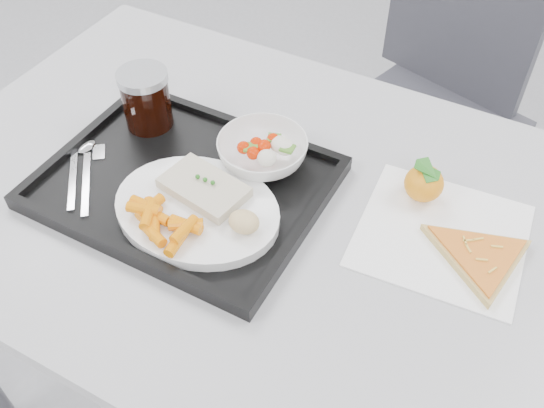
{
  "coord_description": "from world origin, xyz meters",
  "views": [
    {
      "loc": [
        0.34,
        -0.3,
        1.47
      ],
      "look_at": [
        0.03,
        0.28,
        0.77
      ],
      "focal_mm": 40.0,
      "sensor_mm": 36.0,
      "label": 1
    }
  ],
  "objects_px": {
    "chair": "(438,85)",
    "tray": "(185,184)",
    "tangerine": "(424,183)",
    "pizza_slice": "(480,257)",
    "dinner_plate": "(197,210)",
    "table": "(263,225)",
    "salad_bowl": "(263,152)",
    "cola_glass": "(146,98)"
  },
  "relations": [
    {
      "from": "chair",
      "to": "tray",
      "type": "height_order",
      "value": "chair"
    },
    {
      "from": "tangerine",
      "to": "pizza_slice",
      "type": "xyz_separation_m",
      "value": [
        0.12,
        -0.08,
        -0.02
      ]
    },
    {
      "from": "chair",
      "to": "dinner_plate",
      "type": "height_order",
      "value": "chair"
    },
    {
      "from": "dinner_plate",
      "to": "pizza_slice",
      "type": "relative_size",
      "value": 1.18
    },
    {
      "from": "tangerine",
      "to": "table",
      "type": "bearing_deg",
      "value": -151.71
    },
    {
      "from": "dinner_plate",
      "to": "salad_bowl",
      "type": "relative_size",
      "value": 1.78
    },
    {
      "from": "tangerine",
      "to": "tray",
      "type": "bearing_deg",
      "value": -155.1
    },
    {
      "from": "chair",
      "to": "cola_glass",
      "type": "relative_size",
      "value": 8.61
    },
    {
      "from": "chair",
      "to": "dinner_plate",
      "type": "relative_size",
      "value": 3.44
    },
    {
      "from": "tray",
      "to": "cola_glass",
      "type": "height_order",
      "value": "cola_glass"
    },
    {
      "from": "tray",
      "to": "salad_bowl",
      "type": "distance_m",
      "value": 0.14
    },
    {
      "from": "salad_bowl",
      "to": "tangerine",
      "type": "bearing_deg",
      "value": 12.9
    },
    {
      "from": "cola_glass",
      "to": "tray",
      "type": "bearing_deg",
      "value": -34.85
    },
    {
      "from": "cola_glass",
      "to": "tangerine",
      "type": "distance_m",
      "value": 0.5
    },
    {
      "from": "chair",
      "to": "salad_bowl",
      "type": "xyz_separation_m",
      "value": [
        -0.13,
        -0.69,
        0.25
      ]
    },
    {
      "from": "cola_glass",
      "to": "salad_bowl",
      "type": "bearing_deg",
      "value": 1.45
    },
    {
      "from": "chair",
      "to": "cola_glass",
      "type": "xyz_separation_m",
      "value": [
        -0.37,
        -0.69,
        0.28
      ]
    },
    {
      "from": "table",
      "to": "chair",
      "type": "bearing_deg",
      "value": 82.42
    },
    {
      "from": "chair",
      "to": "dinner_plate",
      "type": "xyz_separation_m",
      "value": [
        -0.17,
        -0.84,
        0.24
      ]
    },
    {
      "from": "table",
      "to": "chair",
      "type": "height_order",
      "value": "chair"
    },
    {
      "from": "table",
      "to": "chair",
      "type": "distance_m",
      "value": 0.77
    },
    {
      "from": "tangerine",
      "to": "dinner_plate",
      "type": "bearing_deg",
      "value": -144.14
    },
    {
      "from": "tray",
      "to": "cola_glass",
      "type": "bearing_deg",
      "value": 145.15
    },
    {
      "from": "tray",
      "to": "pizza_slice",
      "type": "distance_m",
      "value": 0.48
    },
    {
      "from": "cola_glass",
      "to": "pizza_slice",
      "type": "relative_size",
      "value": 0.47
    },
    {
      "from": "tangerine",
      "to": "chair",
      "type": "bearing_deg",
      "value": 101.52
    },
    {
      "from": "pizza_slice",
      "to": "tangerine",
      "type": "bearing_deg",
      "value": 145.04
    },
    {
      "from": "tray",
      "to": "tangerine",
      "type": "bearing_deg",
      "value": 24.9
    },
    {
      "from": "tangerine",
      "to": "pizza_slice",
      "type": "bearing_deg",
      "value": -34.96
    },
    {
      "from": "dinner_plate",
      "to": "pizza_slice",
      "type": "height_order",
      "value": "dinner_plate"
    },
    {
      "from": "tray",
      "to": "pizza_slice",
      "type": "xyz_separation_m",
      "value": [
        0.47,
        0.08,
        0.0
      ]
    },
    {
      "from": "table",
      "to": "cola_glass",
      "type": "height_order",
      "value": "cola_glass"
    },
    {
      "from": "tray",
      "to": "table",
      "type": "bearing_deg",
      "value": 18.25
    },
    {
      "from": "dinner_plate",
      "to": "salad_bowl",
      "type": "bearing_deg",
      "value": 78.05
    },
    {
      "from": "chair",
      "to": "tangerine",
      "type": "bearing_deg",
      "value": -78.48
    },
    {
      "from": "table",
      "to": "cola_glass",
      "type": "relative_size",
      "value": 11.11
    },
    {
      "from": "chair",
      "to": "tray",
      "type": "xyz_separation_m",
      "value": [
        -0.22,
        -0.79,
        0.22
      ]
    },
    {
      "from": "cola_glass",
      "to": "tangerine",
      "type": "height_order",
      "value": "cola_glass"
    },
    {
      "from": "dinner_plate",
      "to": "chair",
      "type": "bearing_deg",
      "value": 78.78
    },
    {
      "from": "table",
      "to": "tangerine",
      "type": "bearing_deg",
      "value": 28.29
    },
    {
      "from": "dinner_plate",
      "to": "cola_glass",
      "type": "bearing_deg",
      "value": 143.55
    },
    {
      "from": "cola_glass",
      "to": "dinner_plate",
      "type": "bearing_deg",
      "value": -36.45
    }
  ]
}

